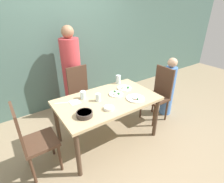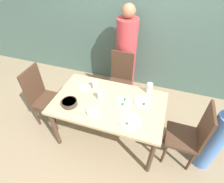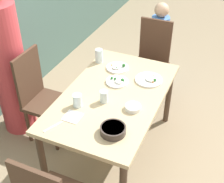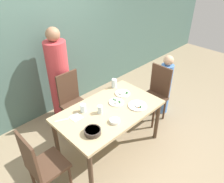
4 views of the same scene
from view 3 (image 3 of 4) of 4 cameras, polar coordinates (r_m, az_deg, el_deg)
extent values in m
plane|color=#998466|center=(3.32, 0.22, -10.56)|extent=(10.00, 10.00, 0.00)
cube|color=tan|center=(2.85, 0.25, -0.81)|extent=(1.46, 0.87, 0.04)
cylinder|color=#4C3828|center=(3.49, 10.28, -0.96)|extent=(0.06, 0.06, 0.68)
cylinder|color=#4C3828|center=(2.82, -12.54, -12.42)|extent=(0.06, 0.06, 0.68)
cylinder|color=#4C3828|center=(3.68, -0.94, 1.85)|extent=(0.06, 0.06, 0.68)
cube|color=#4C3323|center=(3.25, -11.66, -2.17)|extent=(0.40, 0.40, 0.04)
cube|color=#4C3323|center=(3.19, -15.04, 2.70)|extent=(0.38, 0.03, 0.53)
cylinder|color=#4C3323|center=(3.23, -10.31, -7.77)|extent=(0.04, 0.04, 0.42)
cylinder|color=#4C3323|center=(3.43, -7.40, -4.31)|extent=(0.04, 0.04, 0.42)
cylinder|color=#4C3323|center=(3.39, -15.05, -6.07)|extent=(0.04, 0.04, 0.42)
cylinder|color=#4C3323|center=(3.58, -11.99, -2.87)|extent=(0.04, 0.04, 0.42)
cube|color=#4C3323|center=(3.77, 6.75, 4.24)|extent=(0.40, 0.40, 0.04)
cube|color=#4C3323|center=(3.79, 7.94, 9.24)|extent=(0.03, 0.38, 0.53)
cylinder|color=#4C3323|center=(3.81, 3.38, 0.66)|extent=(0.04, 0.04, 0.42)
cylinder|color=#4C3323|center=(3.73, 8.12, -0.53)|extent=(0.04, 0.04, 0.42)
cylinder|color=#4C3323|center=(4.07, 5.05, 3.14)|extent=(0.04, 0.04, 0.42)
cylinder|color=#4C3323|center=(3.99, 9.51, 2.07)|extent=(0.04, 0.04, 0.42)
cylinder|color=#C63D42|center=(3.33, -18.18, 3.42)|extent=(0.35, 0.35, 1.43)
cylinder|color=#5184D1|center=(4.04, 8.34, 7.10)|extent=(0.22, 0.22, 0.95)
sphere|color=#DBAD89|center=(3.80, 9.09, 14.52)|extent=(0.17, 0.17, 0.17)
cylinder|color=#3D332D|center=(2.43, 0.19, -7.03)|extent=(0.20, 0.20, 0.06)
cylinder|color=#BC5123|center=(2.41, 0.19, -6.56)|extent=(0.18, 0.18, 0.01)
cylinder|color=white|center=(2.98, 0.93, 1.81)|extent=(0.22, 0.22, 0.02)
ellipsoid|color=white|center=(2.95, 1.29, 1.87)|extent=(0.08, 0.08, 0.02)
sphere|color=#2D702D|center=(2.99, 0.58, 2.37)|extent=(0.02, 0.02, 0.02)
sphere|color=#2D702D|center=(2.96, 1.94, 2.08)|extent=(0.04, 0.04, 0.04)
cone|color=orange|center=(2.96, 1.57, 1.94)|extent=(0.02, 0.02, 0.02)
sphere|color=#2D702D|center=(3.00, -0.04, 2.50)|extent=(0.03, 0.03, 0.03)
cylinder|color=white|center=(3.03, 6.73, 2.15)|extent=(0.26, 0.26, 0.02)
ellipsoid|color=white|center=(3.01, 7.08, 2.33)|extent=(0.10, 0.10, 0.02)
cone|color=orange|center=(2.97, 7.50, 1.82)|extent=(0.01, 0.01, 0.02)
cone|color=orange|center=(3.06, 7.57, 2.92)|extent=(0.01, 0.01, 0.02)
sphere|color=#2D702D|center=(2.99, 7.83, 2.10)|extent=(0.03, 0.03, 0.03)
cylinder|color=white|center=(3.20, 1.01, 4.37)|extent=(0.23, 0.23, 0.02)
ellipsoid|color=white|center=(3.16, 0.75, 4.45)|extent=(0.08, 0.08, 0.02)
sphere|color=#2D702D|center=(3.19, 2.17, 4.82)|extent=(0.04, 0.04, 0.04)
cone|color=orange|center=(3.21, -0.03, 4.98)|extent=(0.02, 0.02, 0.02)
sphere|color=#2D702D|center=(3.15, 0.86, 4.29)|extent=(0.02, 0.02, 0.02)
cylinder|color=white|center=(2.66, 3.86, -2.92)|extent=(0.14, 0.14, 0.04)
cylinder|color=white|center=(2.65, 3.88, -2.65)|extent=(0.12, 0.12, 0.01)
cylinder|color=silver|center=(2.68, -6.35, -1.64)|extent=(0.08, 0.08, 0.12)
cylinder|color=silver|center=(2.72, -1.49, -0.92)|extent=(0.07, 0.07, 0.11)
cylinder|color=silver|center=(3.28, -2.38, 6.55)|extent=(0.08, 0.08, 0.15)
cube|color=white|center=(2.61, -7.23, -4.60)|extent=(0.14, 0.14, 0.01)
cube|color=silver|center=(2.54, -10.70, -6.32)|extent=(0.17, 0.09, 0.01)
camera|label=1|loc=(1.38, 63.48, -4.60)|focal=28.00mm
camera|label=2|loc=(2.71, 42.37, 26.78)|focal=28.00mm
camera|label=4|loc=(0.95, 91.96, 9.25)|focal=35.00mm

